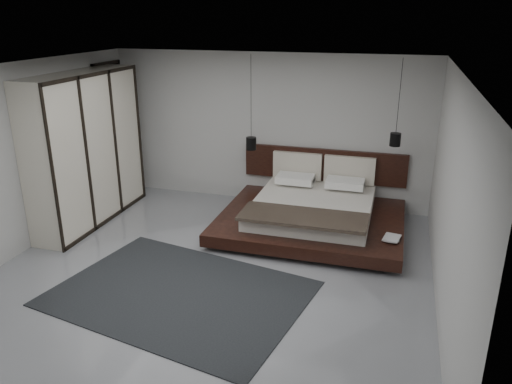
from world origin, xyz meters
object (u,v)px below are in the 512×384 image
(pendant_left, at_px, (251,143))
(pendant_right, at_px, (395,139))
(lattice_screen, at_px, (112,131))
(bed, at_px, (313,211))
(rug, at_px, (180,293))
(wardrobe, at_px, (86,149))

(pendant_left, height_order, pendant_right, same)
(lattice_screen, relative_size, bed, 0.87)
(bed, xyz_separation_m, rug, (-1.28, -2.57, -0.29))
(pendant_right, height_order, rug, pendant_right)
(wardrobe, distance_m, rug, 3.39)
(pendant_left, xyz_separation_m, pendant_right, (2.45, 0.00, 0.24))
(bed, xyz_separation_m, pendant_right, (1.22, 0.49, 1.22))
(wardrobe, bearing_deg, pendant_right, 13.18)
(bed, height_order, pendant_right, pendant_right)
(bed, relative_size, rug, 0.94)
(lattice_screen, distance_m, rug, 4.36)
(lattice_screen, distance_m, pendant_right, 5.27)
(pendant_left, height_order, wardrobe, pendant_left)
(lattice_screen, relative_size, pendant_left, 1.58)
(bed, relative_size, pendant_right, 2.13)
(pendant_left, bearing_deg, rug, -91.04)
(bed, distance_m, pendant_right, 1.79)
(lattice_screen, distance_m, bed, 4.20)
(bed, bearing_deg, wardrobe, -169.73)
(bed, distance_m, pendant_left, 1.64)
(lattice_screen, bearing_deg, wardrobe, -78.49)
(pendant_right, height_order, wardrobe, pendant_right)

